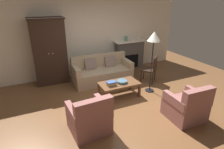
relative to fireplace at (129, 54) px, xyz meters
The scene contains 14 objects.
ground_plane 2.83m from the fireplace, 124.00° to the right, with size 9.60×9.60×0.00m, color brown.
back_wall 1.78m from the fireplace, behind, with size 7.20×0.10×2.80m, color silver.
fireplace is the anchor object (origin of this frame).
armoire 2.99m from the fireplace, behind, with size 1.06×0.57×2.08m.
couch 1.62m from the fireplace, 153.95° to the right, with size 1.94×0.89×0.86m.
coffee_table 2.36m from the fireplace, 126.56° to the right, with size 1.10×0.60×0.42m.
fruit_bowl 2.33m from the fireplace, 124.74° to the right, with size 0.29×0.29×0.07m, color slate.
book_stack 2.56m from the fireplace, 130.60° to the right, with size 0.25×0.18×0.11m.
mantel_vase_jade 0.66m from the fireplace, behind, with size 0.12×0.12×0.17m, color slate.
mantel_vase_cream 0.75m from the fireplace, ahead, with size 0.09×0.09×0.19m, color beige.
armchair_near_left 3.97m from the fireplace, 131.53° to the right, with size 0.82×0.81×0.88m.
armchair_near_right 3.52m from the fireplace, 97.93° to the right, with size 0.81×0.80×0.88m.
side_chair_wooden 1.46m from the fireplace, 90.27° to the right, with size 0.62×0.62×0.90m.
floor_lamp 2.24m from the fireplace, 101.62° to the right, with size 0.36×0.36×1.78m.
Camera 1 is at (-1.98, -3.71, 2.59)m, focal length 29.50 mm.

